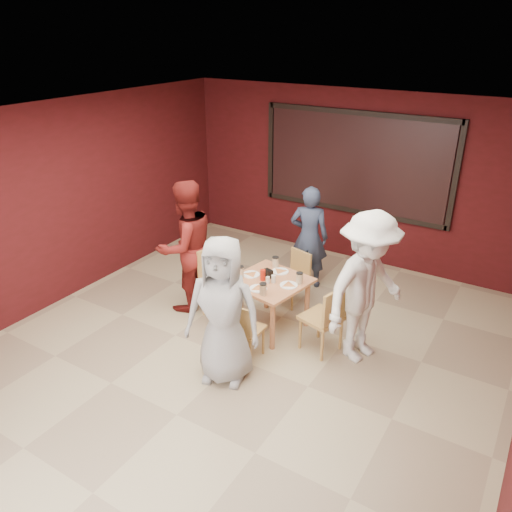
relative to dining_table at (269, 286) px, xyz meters
The scene contains 11 objects.
floor 1.04m from the dining_table, 87.58° to the right, with size 7.00×7.00×0.00m, color tan.
window_blinds 2.82m from the dining_table, 89.23° to the left, with size 3.00×0.02×1.50m, color black.
dining_table is the anchor object (origin of this frame).
chair_front 0.81m from the dining_table, 82.75° to the right, with size 0.38×0.38×0.78m.
chair_back 0.80m from the dining_table, 91.53° to the left, with size 0.46×0.46×0.78m.
chair_left 0.77m from the dining_table, behind, with size 0.58×0.58×0.96m.
chair_right 0.88m from the dining_table, ahead, with size 0.54×0.54×0.91m.
diner_front 1.19m from the dining_table, 85.30° to the right, with size 0.84×0.55×1.73m, color #A3A3A3.
diner_back 1.36m from the dining_table, 94.51° to the left, with size 0.58×0.38×1.58m, color #303B56.
diner_left 1.29m from the dining_table, behind, with size 0.90×0.70×1.85m, color maroon.
diner_right 1.31m from the dining_table, ahead, with size 1.20×0.69×1.86m, color white.
Camera 1 is at (2.80, -4.08, 3.69)m, focal length 35.00 mm.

